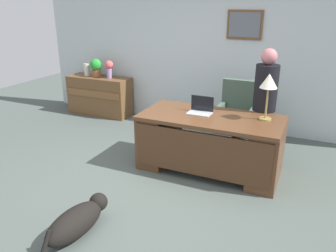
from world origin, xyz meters
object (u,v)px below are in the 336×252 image
vase_empty (87,70)px  person_standing (264,106)px  armchair (237,117)px  desk_lamp (269,84)px  dog_lying (77,221)px  desk (209,142)px  vase_with_flowers (109,68)px  credenza (100,95)px  laptop (201,109)px  potted_plant (96,67)px

vase_empty → person_standing: bearing=-13.6°
armchair → desk_lamp: bearing=-57.5°
dog_lying → vase_empty: vase_empty is taller
desk → person_standing: (0.59, 0.59, 0.42)m
dog_lying → vase_with_flowers: bearing=118.3°
vase_with_flowers → credenza: bearing=-179.7°
person_standing → desk_lamp: person_standing is taller
laptop → potted_plant: size_ratio=0.89×
desk → laptop: bearing=149.4°
person_standing → potted_plant: size_ratio=4.58×
armchair → desk_lamp: 1.30m
credenza → dog_lying: (2.08, -3.37, -0.24)m
laptop → desk_lamp: bearing=5.2°
desk_lamp → desk: bearing=-165.0°
desk → dog_lying: bearing=-112.2°
dog_lying → potted_plant: 4.07m
potted_plant → desk_lamp: bearing=-20.1°
person_standing → desk: bearing=-135.2°
person_standing → potted_plant: 3.61m
vase_with_flowers → dog_lying: bearing=-61.7°
desk_lamp → potted_plant: 3.82m
person_standing → laptop: bearing=-147.8°
desk → vase_empty: bearing=154.6°
dog_lying → laptop: 2.19m
laptop → vase_with_flowers: size_ratio=0.92×
credenza → vase_empty: 0.59m
credenza → vase_empty: bearing=179.7°
vase_empty → laptop: bearing=-25.1°
dog_lying → desk_lamp: size_ratio=1.49×
desk → armchair: (0.13, 1.05, 0.04)m
person_standing → dog_lying: bearing=-118.9°
armchair → desk_lamp: size_ratio=1.75×
person_standing → desk_lamp: 0.59m
credenza → vase_empty: (-0.28, 0.00, 0.51)m
dog_lying → person_standing: bearing=61.1°
vase_with_flowers → person_standing: bearing=-15.8°
desk_lamp → vase_with_flowers: (-3.26, 1.31, -0.27)m
person_standing → vase_with_flowers: (-3.18, 0.90, 0.14)m
armchair → vase_empty: bearing=172.4°
desk → laptop: (-0.18, 0.10, 0.41)m
credenza → desk: bearing=-27.5°
vase_with_flowers → potted_plant: (-0.31, 0.00, -0.01)m
person_standing → potted_plant: person_standing is taller
armchair → vase_empty: armchair is taller
credenza → dog_lying: credenza is taller
credenza → vase_empty: vase_empty is taller
credenza → vase_with_flowers: bearing=0.3°
dog_lying → desk_lamp: desk_lamp is taller
dog_lying → vase_with_flowers: vase_with_flowers is taller
desk_lamp → vase_with_flowers: size_ratio=1.73×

